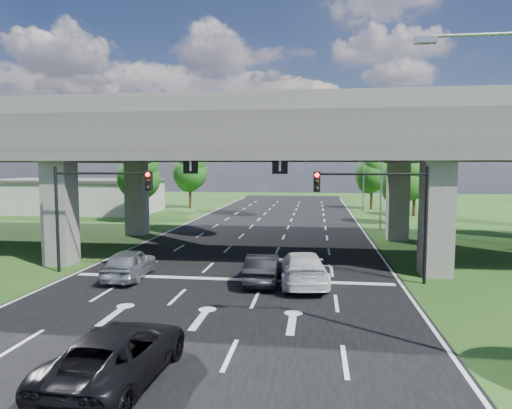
% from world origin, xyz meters
% --- Properties ---
extents(ground, '(160.00, 160.00, 0.00)m').
position_xyz_m(ground, '(0.00, 0.00, 0.00)').
color(ground, '#1C3F14').
rests_on(ground, ground).
extents(road, '(18.00, 120.00, 0.03)m').
position_xyz_m(road, '(0.00, 10.00, 0.01)').
color(road, black).
rests_on(road, ground).
extents(overpass, '(80.00, 15.00, 10.00)m').
position_xyz_m(overpass, '(0.00, 12.00, 7.92)').
color(overpass, '#363431').
rests_on(overpass, ground).
extents(warehouse, '(20.00, 10.00, 4.00)m').
position_xyz_m(warehouse, '(-26.00, 35.00, 2.00)').
color(warehouse, '#9E9E99').
rests_on(warehouse, ground).
extents(signal_right, '(5.76, 0.54, 6.00)m').
position_xyz_m(signal_right, '(7.82, 3.94, 4.19)').
color(signal_right, black).
rests_on(signal_right, ground).
extents(signal_left, '(5.76, 0.54, 6.00)m').
position_xyz_m(signal_left, '(-7.82, 3.94, 4.19)').
color(signal_left, black).
rests_on(signal_left, ground).
extents(streetlight_far, '(3.38, 0.25, 10.00)m').
position_xyz_m(streetlight_far, '(10.10, 24.00, 5.85)').
color(streetlight_far, gray).
rests_on(streetlight_far, ground).
extents(streetlight_beyond, '(3.38, 0.25, 10.00)m').
position_xyz_m(streetlight_beyond, '(10.10, 40.00, 5.85)').
color(streetlight_beyond, gray).
rests_on(streetlight_beyond, ground).
extents(tree_left_near, '(4.50, 4.50, 7.80)m').
position_xyz_m(tree_left_near, '(-13.95, 26.00, 4.82)').
color(tree_left_near, black).
rests_on(tree_left_near, ground).
extents(tree_left_mid, '(3.91, 3.90, 6.76)m').
position_xyz_m(tree_left_mid, '(-16.95, 34.00, 4.17)').
color(tree_left_mid, black).
rests_on(tree_left_mid, ground).
extents(tree_left_far, '(4.80, 4.80, 8.32)m').
position_xyz_m(tree_left_far, '(-12.95, 42.00, 5.14)').
color(tree_left_far, black).
rests_on(tree_left_far, ground).
extents(tree_right_near, '(4.20, 4.20, 7.28)m').
position_xyz_m(tree_right_near, '(13.05, 28.00, 4.50)').
color(tree_right_near, black).
rests_on(tree_right_near, ground).
extents(tree_right_mid, '(3.91, 3.90, 6.76)m').
position_xyz_m(tree_right_mid, '(16.05, 36.00, 4.17)').
color(tree_right_mid, black).
rests_on(tree_right_mid, ground).
extents(tree_right_far, '(4.50, 4.50, 7.80)m').
position_xyz_m(tree_right_far, '(12.05, 44.00, 4.82)').
color(tree_right_far, black).
rests_on(tree_right_far, ground).
extents(car_silver, '(2.17, 4.76, 1.58)m').
position_xyz_m(car_silver, '(-5.34, 3.00, 0.82)').
color(car_silver, '#B4B8BC').
rests_on(car_silver, road).
extents(car_dark, '(1.72, 4.57, 1.49)m').
position_xyz_m(car_dark, '(1.80, 3.00, 0.78)').
color(car_dark, black).
rests_on(car_dark, road).
extents(car_white, '(3.02, 5.92, 1.65)m').
position_xyz_m(car_white, '(3.81, 3.00, 0.85)').
color(car_white, silver).
rests_on(car_white, road).
extents(car_trailing, '(2.82, 5.62, 1.53)m').
position_xyz_m(car_trailing, '(-1.00, -8.10, 0.79)').
color(car_trailing, black).
rests_on(car_trailing, road).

